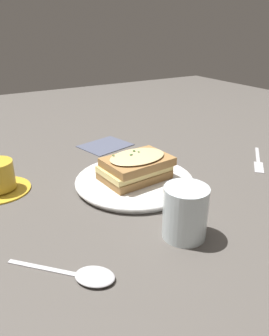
# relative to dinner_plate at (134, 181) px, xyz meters

# --- Properties ---
(ground_plane) EXTENTS (2.40, 2.40, 0.00)m
(ground_plane) POSITION_rel_dinner_plate_xyz_m (0.02, 0.02, -0.01)
(ground_plane) COLOR #514C47
(dinner_plate) EXTENTS (0.27, 0.27, 0.02)m
(dinner_plate) POSITION_rel_dinner_plate_xyz_m (0.00, 0.00, 0.00)
(dinner_plate) COLOR white
(dinner_plate) RESTS_ON ground_plane
(sandwich) EXTENTS (0.16, 0.12, 0.06)m
(sandwich) POSITION_rel_dinner_plate_xyz_m (0.00, -0.00, 0.04)
(sandwich) COLOR #A37542
(sandwich) RESTS_ON dinner_plate
(water_glass) EXTENTS (0.08, 0.08, 0.09)m
(water_glass) POSITION_rel_dinner_plate_xyz_m (-0.03, -0.21, 0.04)
(water_glass) COLOR silver
(water_glass) RESTS_ON ground_plane
(fork) EXTENTS (0.15, 0.14, 0.00)m
(fork) POSITION_rel_dinner_plate_xyz_m (0.35, -0.06, -0.01)
(fork) COLOR silver
(fork) RESTS_ON ground_plane
(spoon) EXTENTS (0.14, 0.14, 0.01)m
(spoon) POSITION_rel_dinner_plate_xyz_m (-0.21, -0.23, -0.00)
(spoon) COLOR silver
(spoon) RESTS_ON ground_plane
(napkin) EXTENTS (0.16, 0.14, 0.00)m
(napkin) POSITION_rel_dinner_plate_xyz_m (0.06, 0.27, -0.01)
(napkin) COLOR #4C5166
(napkin) RESTS_ON ground_plane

